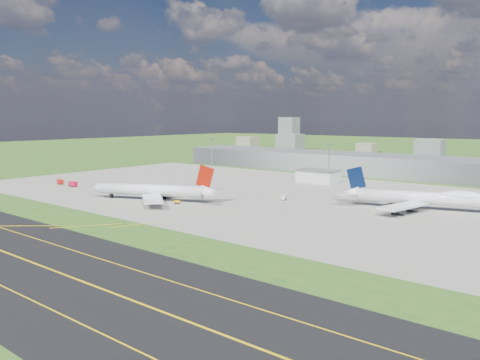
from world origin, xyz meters
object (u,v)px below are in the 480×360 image
Objects in this scene: airliner_blue_quad at (425,198)px; crash_tender at (73,184)px; van_white_near at (284,198)px; tug_yellow at (177,202)px; van_white_far at (393,202)px; airliner_red_twin at (155,191)px; fire_truck at (60,182)px.

crash_tender is at bearing -178.75° from airliner_blue_quad.
airliner_blue_quad reaches higher than van_white_near.
van_white_far is (85.88, 67.87, 0.33)m from tug_yellow.
airliner_blue_quad reaches higher than crash_tender.
crash_tender is 137.90m from van_white_near.
van_white_near is at bearing 18.15° from crash_tender.
airliner_blue_quad is at bearing -96.14° from van_white_near.
van_white_far is at bearing -86.76° from van_white_near.
van_white_near reaches higher than tug_yellow.
airliner_red_twin is 95.09m from fire_truck.
airliner_red_twin is at bearing -0.66° from crash_tender.
crash_tender reaches higher than van_white_far.
airliner_blue_quad is 69.99m from van_white_near.
airliner_red_twin is at bearing 15.58° from fire_truck.
crash_tender is 94.93m from tug_yellow.
airliner_red_twin is 122.88m from van_white_far.
tug_yellow is (16.06, 0.63, -4.43)m from airliner_red_twin.
fire_truck reaches higher than van_white_near.
tug_yellow is (111.07, -0.90, -0.73)m from fire_truck.
airliner_red_twin is 10.82× the size of crash_tender.
van_white_near is at bearing -162.02° from airliner_red_twin.
van_white_near is (-66.85, -20.31, -4.21)m from airliner_blue_quad.
airliner_red_twin is at bearing 107.06° from van_white_near.
airliner_blue_quad is 223.02m from fire_truck.
fire_truck is 16.16m from crash_tender.
airliner_red_twin is 13.42× the size of van_white_near.
crash_tender is (-78.87, 0.85, -3.63)m from airliner_red_twin.
airliner_red_twin reaches higher than crash_tender.
airliner_blue_quad is (118.98, 64.21, 0.15)m from airliner_red_twin.
airliner_blue_quad reaches higher than tug_yellow.
fire_truck is 153.12m from van_white_near.
tug_yellow is 0.74× the size of van_white_far.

